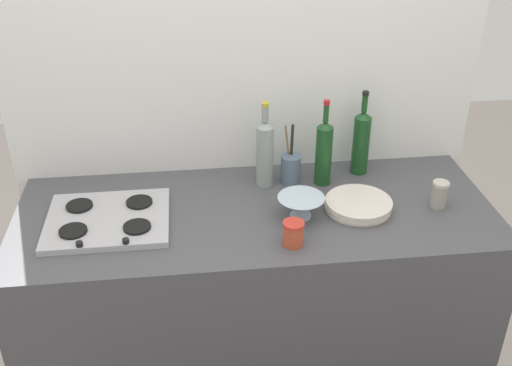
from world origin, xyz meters
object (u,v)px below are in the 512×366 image
object	(u,v)px
wine_bottle_leftmost	(324,152)
utensil_crock	(291,168)
mixing_bowl	(301,206)
plate_stack	(358,205)
condiment_jar_front	(293,233)
wine_bottle_mid_left	(361,141)
wine_bottle_mid_right	(265,152)
stovetop_hob	(108,220)
condiment_jar_rear	(439,194)

from	to	relation	value
wine_bottle_leftmost	utensil_crock	xyz separation A→B (m)	(-0.13, 0.02, -0.08)
mixing_bowl	utensil_crock	distance (m)	0.27
plate_stack	mixing_bowl	size ratio (longest dim) A/B	1.48
wine_bottle_leftmost	mixing_bowl	size ratio (longest dim) A/B	2.06
wine_bottle_leftmost	plate_stack	bearing A→B (deg)	-66.83
mixing_bowl	condiment_jar_front	world-z (taller)	condiment_jar_front
wine_bottle_mid_left	wine_bottle_mid_right	distance (m)	0.41
wine_bottle_leftmost	stovetop_hob	bearing A→B (deg)	-166.69
wine_bottle_leftmost	wine_bottle_mid_right	bearing A→B (deg)	175.82
wine_bottle_mid_right	utensil_crock	distance (m)	0.14
plate_stack	condiment_jar_front	bearing A→B (deg)	-145.59
stovetop_hob	wine_bottle_mid_left	xyz separation A→B (m)	(1.01, 0.27, 0.13)
wine_bottle_mid_left	condiment_jar_rear	world-z (taller)	wine_bottle_mid_left
plate_stack	condiment_jar_rear	distance (m)	0.31
mixing_bowl	condiment_jar_rear	distance (m)	0.53
mixing_bowl	utensil_crock	xyz separation A→B (m)	(0.01, 0.26, 0.02)
condiment_jar_front	condiment_jar_rear	distance (m)	0.61
plate_stack	condiment_jar_rear	size ratio (longest dim) A/B	2.42
stovetop_hob	condiment_jar_front	distance (m)	0.68
stovetop_hob	wine_bottle_mid_right	size ratio (longest dim) A/B	1.25
wine_bottle_leftmost	wine_bottle_mid_left	size ratio (longest dim) A/B	1.00
wine_bottle_mid_right	wine_bottle_mid_left	bearing A→B (deg)	7.77
wine_bottle_mid_right	condiment_jar_front	distance (m)	0.44
plate_stack	wine_bottle_mid_right	xyz separation A→B (m)	(-0.32, 0.23, 0.13)
wine_bottle_mid_left	condiment_jar_rear	xyz separation A→B (m)	(0.23, -0.30, -0.09)
plate_stack	wine_bottle_leftmost	world-z (taller)	wine_bottle_leftmost
condiment_jar_rear	condiment_jar_front	bearing A→B (deg)	-163.30
utensil_crock	condiment_jar_front	distance (m)	0.44
stovetop_hob	utensil_crock	distance (m)	0.74
wine_bottle_leftmost	condiment_jar_rear	distance (m)	0.47
plate_stack	wine_bottle_mid_left	distance (m)	0.32
plate_stack	wine_bottle_mid_left	bearing A→B (deg)	74.55
mixing_bowl	condiment_jar_front	xyz separation A→B (m)	(-0.06, -0.17, -0.00)
stovetop_hob	plate_stack	size ratio (longest dim) A/B	1.71
condiment_jar_front	condiment_jar_rear	world-z (taller)	condiment_jar_rear
wine_bottle_mid_right	utensil_crock	size ratio (longest dim) A/B	1.40
utensil_crock	condiment_jar_rear	xyz separation A→B (m)	(0.52, -0.26, -0.01)
wine_bottle_mid_right	utensil_crock	world-z (taller)	wine_bottle_mid_right
plate_stack	utensil_crock	size ratio (longest dim) A/B	1.02
wine_bottle_mid_right	stovetop_hob	bearing A→B (deg)	-160.40
stovetop_hob	condiment_jar_rear	distance (m)	1.23
stovetop_hob	mixing_bowl	bearing A→B (deg)	-3.43
wine_bottle_mid_left	condiment_jar_front	distance (m)	0.61
utensil_crock	condiment_jar_rear	distance (m)	0.58
wine_bottle_leftmost	mixing_bowl	xyz separation A→B (m)	(-0.13, -0.24, -0.09)
stovetop_hob	condiment_jar_rear	world-z (taller)	condiment_jar_rear
wine_bottle_mid_right	utensil_crock	bearing A→B (deg)	4.26
wine_bottle_mid_left	wine_bottle_mid_right	xyz separation A→B (m)	(-0.40, -0.06, 0.00)
condiment_jar_front	condiment_jar_rear	xyz separation A→B (m)	(0.59, 0.18, 0.01)
condiment_jar_rear	mixing_bowl	bearing A→B (deg)	-179.00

